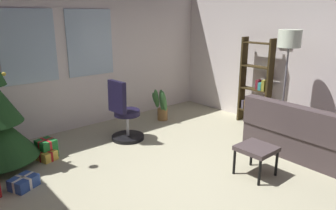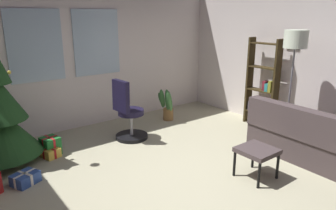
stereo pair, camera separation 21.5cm
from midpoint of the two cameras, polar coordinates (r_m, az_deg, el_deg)
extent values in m
cube|color=#B2AD8D|center=(4.17, 3.34, -14.72)|extent=(5.50, 5.82, 0.10)
cube|color=silver|center=(6.09, -16.35, 9.42)|extent=(5.50, 0.10, 2.88)
cube|color=silver|center=(5.69, -25.12, 9.59)|extent=(0.90, 0.03, 1.20)
cube|color=silver|center=(6.08, -15.02, 10.88)|extent=(0.90, 0.03, 1.20)
cube|color=silver|center=(5.92, 23.79, 8.53)|extent=(0.10, 5.82, 2.88)
cube|color=black|center=(6.07, 19.73, 10.84)|extent=(0.02, 0.26, 0.25)
cube|color=#443839|center=(5.20, 23.95, -6.64)|extent=(0.89, 2.01, 0.39)
cube|color=#443839|center=(4.77, 22.64, -3.15)|extent=(0.25, 1.99, 0.44)
cube|color=#443839|center=(5.54, 15.86, -1.21)|extent=(0.84, 0.16, 0.20)
cube|color=red|center=(5.13, 18.23, -1.97)|extent=(0.23, 0.41, 0.42)
cube|color=beige|center=(5.11, 18.65, -2.09)|extent=(0.20, 0.42, 0.41)
cube|color=#A22C2C|center=(5.21, 16.75, -1.55)|extent=(0.18, 0.41, 0.40)
cube|color=#443839|center=(4.31, 14.45, -7.71)|extent=(0.45, 0.45, 0.06)
cylinder|color=black|center=(4.15, 14.91, -11.87)|extent=(0.04, 0.04, 0.35)
cylinder|color=black|center=(4.45, 17.84, -10.13)|extent=(0.04, 0.04, 0.35)
cylinder|color=black|center=(4.35, 10.59, -10.18)|extent=(0.04, 0.04, 0.35)
cylinder|color=black|center=(4.64, 13.68, -8.66)|extent=(0.04, 0.04, 0.35)
sphere|color=gold|center=(4.82, -28.89, 4.98)|extent=(0.05, 0.05, 0.05)
cube|color=#1E722D|center=(5.16, -22.39, -7.35)|extent=(0.28, 0.31, 0.27)
cube|color=red|center=(5.16, -22.39, -7.35)|extent=(0.09, 0.27, 0.28)
cube|color=red|center=(5.16, -22.39, -7.35)|extent=(0.25, 0.08, 0.28)
cube|color=gold|center=(5.09, -22.41, -8.48)|extent=(0.28, 0.31, 0.14)
cube|color=#B21919|center=(5.09, -22.41, -8.48)|extent=(0.23, 0.10, 0.15)
cube|color=#B21919|center=(5.09, -22.41, -8.48)|extent=(0.11, 0.27, 0.15)
cube|color=#2D4C99|center=(4.44, -26.10, -12.59)|extent=(0.38, 0.35, 0.14)
cube|color=silver|center=(4.44, -26.10, -12.59)|extent=(0.30, 0.16, 0.15)
cube|color=silver|center=(4.44, -26.10, -12.59)|extent=(0.14, 0.24, 0.15)
cylinder|color=black|center=(5.54, -8.41, -5.81)|extent=(0.56, 0.56, 0.06)
cylinder|color=#B2B2B7|center=(5.45, -8.51, -3.49)|extent=(0.05, 0.05, 0.42)
cylinder|color=black|center=(5.39, -8.61, -1.40)|extent=(0.44, 0.44, 0.09)
cube|color=black|center=(5.20, -10.43, 1.45)|extent=(0.12, 0.40, 0.53)
cube|color=#342914|center=(6.07, 17.01, 3.58)|extent=(0.18, 0.04, 1.68)
cube|color=#342914|center=(6.40, 12.50, 4.54)|extent=(0.18, 0.04, 1.68)
cube|color=#342914|center=(6.37, 14.32, -1.10)|extent=(0.18, 0.56, 0.02)
cube|color=#342914|center=(6.26, 14.60, 2.77)|extent=(0.18, 0.56, 0.02)
cube|color=#342914|center=(6.17, 14.89, 6.76)|extent=(0.18, 0.56, 0.02)
cube|color=#342914|center=(6.12, 15.19, 10.84)|extent=(0.18, 0.56, 0.02)
cube|color=maroon|center=(6.24, 16.10, -0.46)|extent=(0.14, 0.05, 0.21)
cube|color=#135489|center=(6.29, 15.60, -0.48)|extent=(0.13, 0.08, 0.18)
cube|color=beige|center=(6.32, 14.91, -0.30)|extent=(0.16, 0.06, 0.19)
cube|color=#3B6643|center=(6.35, 14.42, -0.35)|extent=(0.16, 0.05, 0.15)
cube|color=#713D65|center=(6.39, 14.05, 0.04)|extent=(0.14, 0.06, 0.20)
cube|color=#B87A1E|center=(6.43, 13.43, 0.12)|extent=(0.15, 0.07, 0.19)
cube|color=#4C4554|center=(6.48, 12.85, 0.19)|extent=(0.15, 0.05, 0.17)
cube|color=olive|center=(6.13, 16.31, 3.47)|extent=(0.17, 0.06, 0.21)
cube|color=teal|center=(6.17, 15.73, 3.31)|extent=(0.16, 0.07, 0.14)
cube|color=maroon|center=(6.22, 15.24, 3.62)|extent=(0.13, 0.07, 0.18)
cylinder|color=slate|center=(5.78, 18.58, -5.71)|extent=(0.28, 0.28, 0.03)
cylinder|color=slate|center=(5.55, 19.30, 1.88)|extent=(0.03, 0.03, 1.55)
cylinder|color=white|center=(5.41, 20.22, 11.30)|extent=(0.36, 0.36, 0.28)
cylinder|color=olive|center=(6.42, -1.96, -1.68)|extent=(0.21, 0.21, 0.24)
ellipsoid|color=#386B36|center=(6.29, -3.10, 1.15)|extent=(0.24, 0.21, 0.46)
ellipsoid|color=#386B36|center=(6.43, -3.21, 0.95)|extent=(0.22, 0.17, 0.35)
ellipsoid|color=#386B36|center=(6.14, -1.73, 0.60)|extent=(0.24, 0.14, 0.42)
ellipsoid|color=#386B36|center=(6.19, -1.73, 0.72)|extent=(0.15, 0.24, 0.42)
ellipsoid|color=#386B36|center=(6.25, -2.13, 0.96)|extent=(0.19, 0.25, 0.43)
camera|label=1|loc=(0.11, -91.49, -0.43)|focal=33.45mm
camera|label=2|loc=(0.11, 88.51, 0.43)|focal=33.45mm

